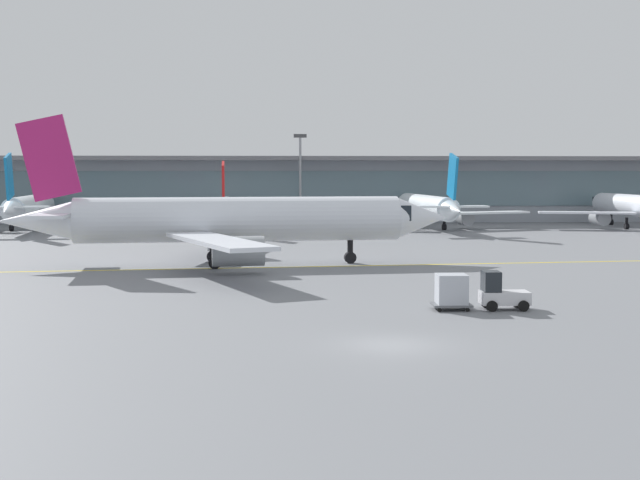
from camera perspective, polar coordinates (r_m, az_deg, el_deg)
The scene contains 11 objects.
ground_plane at distance 37.69m, azimuth 4.69°, elevation -6.92°, with size 400.00×400.00×0.00m, color slate.
taxiway_centreline_stripe at distance 67.11m, azimuth -5.37°, elevation -1.85°, with size 110.00×0.36×0.01m, color yellow.
terminal_concourse at distance 127.88m, azimuth -1.13°, elevation 3.44°, with size 205.68×11.00×9.60m.
gate_airplane_1 at distance 114.90m, azimuth -18.68°, elevation 2.04°, with size 26.81×28.93×9.58m.
gate_airplane_2 at distance 110.18m, azimuth -6.29°, elevation 2.02°, with size 24.33×26.13×8.67m.
gate_airplane_3 at distance 111.30m, azimuth 7.08°, elevation 2.17°, with size 26.83×28.93×9.58m.
gate_airplane_4 at distance 119.44m, azimuth 20.22°, elevation 2.09°, with size 26.88×28.89×9.58m.
taxiing_regional_jet at distance 68.77m, azimuth -5.72°, elevation 1.27°, with size 35.73×33.07×11.83m.
baggage_tug at distance 47.79m, azimuth 11.85°, elevation -3.46°, with size 2.64×1.68×2.10m.
cargo_dolly_lead at distance 47.20m, azimuth 8.69°, elevation -3.32°, with size 2.14×1.65×1.94m.
apron_light_mast_1 at distance 120.82m, azimuth -1.32°, elevation 4.35°, with size 1.80×0.36×12.63m.
Camera 1 is at (-5.31, -36.55, 7.52)m, focal length 48.39 mm.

